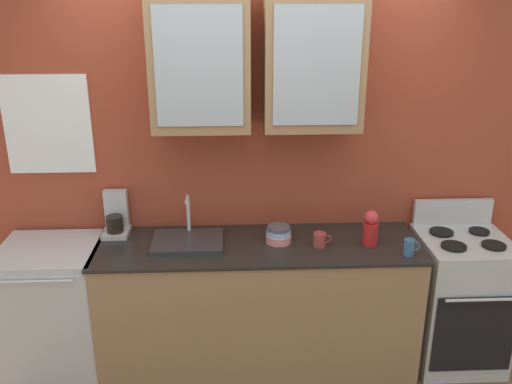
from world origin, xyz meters
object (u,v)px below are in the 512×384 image
(vase, at_px, (371,228))
(cup_near_bowls, at_px, (320,240))
(sink_faucet, at_px, (188,240))
(cup_near_sink, at_px, (409,247))
(coffee_maker, at_px, (116,218))
(bowl_stack, at_px, (279,234))
(dishwasher, at_px, (56,310))
(stove_range, at_px, (458,299))

(vase, bearing_deg, cup_near_bowls, -177.91)
(sink_faucet, distance_m, cup_near_sink, 1.40)
(cup_near_sink, relative_size, coffee_maker, 0.36)
(bowl_stack, distance_m, coffee_maker, 1.10)
(cup_near_sink, bearing_deg, sink_faucet, 170.65)
(cup_near_bowls, distance_m, dishwasher, 1.81)
(vase, distance_m, dishwasher, 2.14)
(stove_range, bearing_deg, vase, -176.74)
(cup_near_bowls, bearing_deg, vase, 2.09)
(stove_range, distance_m, bowl_stack, 1.34)
(cup_near_sink, bearing_deg, stove_range, 23.63)
(sink_faucet, relative_size, vase, 1.94)
(sink_faucet, bearing_deg, cup_near_sink, -9.35)
(sink_faucet, xyz_separation_m, cup_near_bowls, (0.85, -0.08, 0.02))
(bowl_stack, xyz_separation_m, cup_near_bowls, (0.26, -0.08, -0.01))
(vase, distance_m, cup_near_sink, 0.27)
(bowl_stack, height_order, cup_near_bowls, bowl_stack)
(dishwasher, bearing_deg, bowl_stack, 1.23)
(bowl_stack, height_order, dishwasher, bowl_stack)
(stove_range, distance_m, vase, 0.86)
(sink_faucet, height_order, cup_near_sink, sink_faucet)
(stove_range, xyz_separation_m, vase, (-0.66, -0.04, 0.56))
(sink_faucet, distance_m, coffee_maker, 0.53)
(cup_near_sink, bearing_deg, vase, 142.74)
(vase, distance_m, cup_near_bowls, 0.33)
(stove_range, xyz_separation_m, cup_near_sink, (-0.45, -0.20, 0.50))
(stove_range, height_order, bowl_stack, stove_range)
(dishwasher, distance_m, coffee_maker, 0.73)
(bowl_stack, relative_size, cup_near_sink, 1.58)
(stove_range, height_order, cup_near_bowls, stove_range)
(stove_range, bearing_deg, bowl_stack, 178.74)
(dishwasher, bearing_deg, coffee_maker, 29.55)
(vase, bearing_deg, stove_range, 3.26)
(cup_near_sink, bearing_deg, bowl_stack, 164.26)
(vase, height_order, dishwasher, vase)
(sink_faucet, xyz_separation_m, cup_near_sink, (1.38, -0.23, 0.03))
(dishwasher, bearing_deg, stove_range, 0.09)
(sink_faucet, height_order, dishwasher, sink_faucet)
(coffee_maker, bearing_deg, sink_faucet, -21.24)
(bowl_stack, distance_m, cup_near_bowls, 0.27)
(cup_near_sink, bearing_deg, dishwasher, 175.17)
(cup_near_sink, bearing_deg, cup_near_bowls, 164.59)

